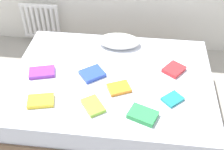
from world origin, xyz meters
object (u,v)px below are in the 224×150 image
textbook_yellow (41,101)px  textbook_blue (92,74)px  textbook_orange (119,88)px  textbook_teal (173,99)px  textbook_lime (93,106)px  textbook_purple (42,72)px  textbook_green (143,115)px  pillow (119,41)px  radiator (41,21)px  bed (111,95)px  textbook_red (174,69)px

textbook_yellow → textbook_blue: textbook_blue is taller
textbook_orange → textbook_teal: size_ratio=1.17×
textbook_lime → textbook_orange: (0.20, 0.25, -0.00)m
textbook_purple → textbook_lime: size_ratio=1.15×
textbook_green → textbook_yellow: 0.90m
pillow → textbook_yellow: (-0.60, -0.96, -0.04)m
pillow → radiator: bearing=150.0°
textbook_orange → textbook_teal: bearing=-34.5°
textbook_yellow → textbook_blue: 0.57m
textbook_orange → textbook_purple: bearing=145.4°
textbook_lime → textbook_yellow: size_ratio=0.94×
pillow → textbook_purple: (-0.71, -0.58, -0.04)m
bed → radiator: bearing=132.9°
textbook_purple → textbook_green: size_ratio=1.07×
textbook_purple → textbook_blue: textbook_blue is taller
textbook_red → textbook_orange: 0.61m
bed → textbook_orange: bearing=-61.8°
textbook_purple → textbook_yellow: 0.40m
radiator → pillow: size_ratio=1.13×
textbook_purple → textbook_lime: bearing=-49.2°
textbook_orange → textbook_blue: bearing=124.7°
textbook_orange → textbook_green: size_ratio=0.87×
textbook_teal → textbook_blue: size_ratio=0.80×
textbook_purple → textbook_yellow: same height
radiator → textbook_blue: (0.93, -1.20, 0.17)m
textbook_purple → pillow: bearing=23.9°
textbook_purple → textbook_teal: (1.27, -0.22, -0.01)m
radiator → textbook_purple: radiator is taller
textbook_yellow → radiator: bearing=95.1°
pillow → textbook_teal: bearing=-55.0°
bed → textbook_blue: textbook_blue is taller
bed → textbook_teal: (0.58, -0.25, 0.27)m
pillow → bed: bearing=-92.1°
textbook_blue → bed: bearing=-36.3°
radiator → textbook_red: size_ratio=2.59×
pillow → textbook_blue: 0.59m
textbook_red → textbook_lime: textbook_red is taller
textbook_red → textbook_orange: (-0.52, -0.33, -0.00)m
bed → textbook_lime: textbook_lime is taller
radiator → textbook_blue: 1.53m
textbook_green → bed: bearing=145.1°
textbook_green → textbook_blue: bearing=158.3°
textbook_purple → textbook_red: bearing=-6.9°
radiator → textbook_yellow: bearing=-71.7°
bed → textbook_red: bearing=14.8°
textbook_yellow → textbook_purple: bearing=92.4°
textbook_red → textbook_orange: textbook_red is taller
textbook_orange → textbook_green: bearing=-78.0°
textbook_red → textbook_teal: bearing=-148.1°
textbook_red → bed: bearing=140.8°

